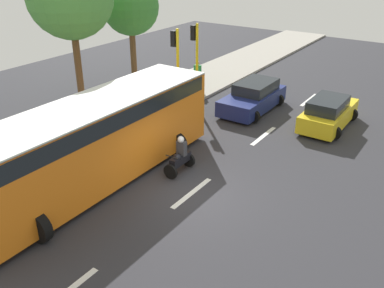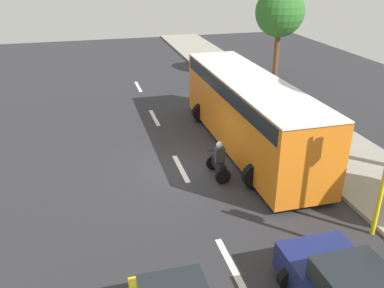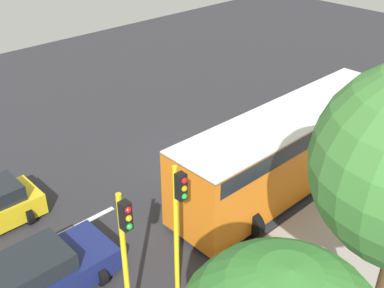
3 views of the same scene
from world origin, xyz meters
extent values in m
cube|color=#2D2D33|center=(0.00, 0.00, -0.05)|extent=(40.00, 60.00, 0.10)
cube|color=#9E998E|center=(7.00, 0.00, 0.07)|extent=(4.00, 60.00, 0.15)
cube|color=white|center=(0.00, -6.00, 0.01)|extent=(0.20, 2.40, 0.01)
cube|color=white|center=(0.00, 0.00, 0.01)|extent=(0.20, 2.40, 0.01)
cube|color=white|center=(0.00, 6.00, 0.01)|extent=(0.20, 2.40, 0.01)
cube|color=white|center=(0.00, 12.00, 0.01)|extent=(0.20, 2.40, 0.01)
cylinder|color=black|center=(-1.32, -7.49, 0.32)|extent=(0.64, 0.22, 0.64)
cylinder|color=black|center=(-2.83, -7.49, 0.32)|extent=(0.64, 0.22, 0.64)
cube|color=navy|center=(1.99, -8.70, 0.56)|extent=(1.93, 4.50, 0.80)
cube|color=#1E2328|center=(1.99, -9.06, 1.24)|extent=(1.62, 2.52, 0.56)
cylinder|color=black|center=(1.13, -7.21, 0.32)|extent=(0.64, 0.22, 0.64)
cylinder|color=black|center=(2.85, -7.21, 0.32)|extent=(0.64, 0.22, 0.64)
cube|color=orange|center=(3.41, 1.33, 1.65)|extent=(2.50, 11.00, 2.90)
cube|color=black|center=(3.41, 1.33, 2.75)|extent=(2.52, 10.56, 0.60)
cube|color=white|center=(3.41, 1.33, 3.12)|extent=(2.50, 11.00, 0.08)
cylinder|color=black|center=(2.31, 4.85, 0.50)|extent=(1.00, 0.30, 1.00)
cylinder|color=black|center=(4.51, 4.85, 0.50)|extent=(1.00, 0.30, 1.00)
cylinder|color=black|center=(2.31, -2.19, 0.50)|extent=(1.00, 0.30, 1.00)
cylinder|color=black|center=(4.51, -2.19, 0.50)|extent=(1.00, 0.30, 1.00)
cylinder|color=black|center=(1.26, -0.40, 0.30)|extent=(0.60, 0.10, 0.60)
cylinder|color=black|center=(1.26, -1.60, 0.30)|extent=(0.60, 0.10, 0.60)
cube|color=black|center=(1.26, -1.05, 0.55)|extent=(0.28, 1.10, 0.36)
sphere|color=black|center=(1.26, -0.85, 0.73)|extent=(0.32, 0.32, 0.32)
cylinder|color=black|center=(1.26, -0.50, 0.90)|extent=(0.55, 0.04, 0.04)
cube|color=#333338|center=(1.26, -1.15, 1.00)|extent=(0.36, 0.24, 0.60)
sphere|color=silver|center=(1.26, -1.10, 1.40)|extent=(0.26, 0.26, 0.26)
cube|color=gold|center=(5.93, -5.52, 1.30)|extent=(0.40, 0.24, 0.60)
sphere|color=tan|center=(5.93, -5.52, 1.73)|extent=(0.22, 0.22, 0.22)
cylinder|color=yellow|center=(4.75, -7.49, 2.25)|extent=(0.14, 0.14, 4.50)
cube|color=black|center=(4.97, -7.49, 4.00)|extent=(0.24, 0.24, 0.76)
sphere|color=red|center=(5.09, -7.49, 4.24)|extent=(0.16, 0.16, 0.16)
sphere|color=#F2A50C|center=(5.09, -7.49, 4.00)|extent=(0.16, 0.16, 0.16)
sphere|color=green|center=(5.09, -7.49, 3.76)|extent=(0.16, 0.16, 0.16)
cylinder|color=yellow|center=(4.75, -5.77, 2.25)|extent=(0.14, 0.14, 4.50)
cube|color=black|center=(4.97, -5.77, 4.00)|extent=(0.24, 0.24, 0.76)
sphere|color=red|center=(5.09, -5.77, 4.24)|extent=(0.16, 0.16, 0.16)
sphere|color=#F2A50C|center=(5.09, -5.77, 4.00)|extent=(0.16, 0.16, 0.16)
sphere|color=green|center=(5.09, -5.77, 3.76)|extent=(0.16, 0.16, 0.16)
camera|label=1|loc=(-7.41, 10.93, 8.36)|focal=39.89mm
camera|label=2|loc=(-3.43, -14.47, 7.90)|focal=38.49mm
camera|label=3|loc=(12.21, -12.14, 10.77)|focal=43.54mm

